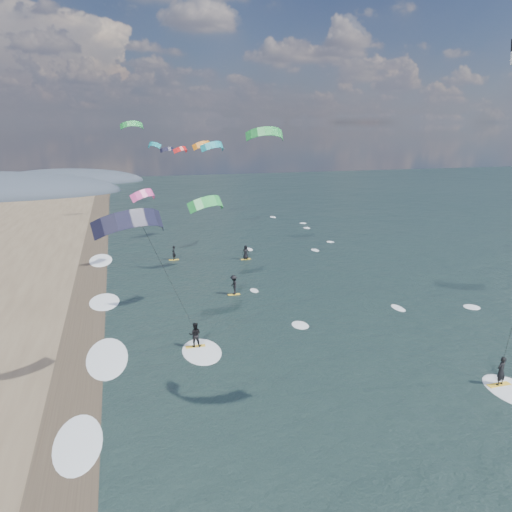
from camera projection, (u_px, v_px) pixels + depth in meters
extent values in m
plane|color=black|center=(354.00, 482.00, 21.29)|extent=(260.00, 260.00, 0.00)
cube|color=#382D23|center=(74.00, 401.00, 27.49)|extent=(3.00, 240.00, 0.00)
ellipsoid|color=#3D4756|center=(64.00, 183.00, 127.24)|extent=(40.00, 18.00, 7.00)
cube|color=yellow|center=(499.00, 385.00, 29.14)|extent=(1.44, 0.43, 0.06)
imported|color=black|center=(501.00, 371.00, 28.90)|extent=(0.74, 0.58, 1.78)
cube|color=yellow|center=(195.00, 347.00, 34.13)|extent=(1.35, 0.42, 0.06)
imported|color=black|center=(195.00, 335.00, 33.90)|extent=(0.96, 0.82, 1.71)
ellipsoid|color=white|center=(202.00, 351.00, 33.47)|extent=(2.60, 4.20, 0.12)
cylinder|color=black|center=(171.00, 282.00, 29.40)|extent=(0.02, 0.02, 11.33)
cube|color=yellow|center=(234.00, 294.00, 44.50)|extent=(1.10, 0.35, 0.05)
imported|color=black|center=(234.00, 285.00, 44.26)|extent=(0.71, 1.17, 1.77)
cube|color=yellow|center=(246.00, 259.00, 56.00)|extent=(1.10, 0.35, 0.05)
imported|color=black|center=(246.00, 252.00, 55.79)|extent=(0.85, 0.65, 1.57)
cube|color=yellow|center=(174.00, 260.00, 55.75)|extent=(1.10, 0.35, 0.05)
imported|color=black|center=(174.00, 253.00, 55.54)|extent=(0.60, 0.69, 1.59)
ellipsoid|color=white|center=(94.00, 441.00, 24.08)|extent=(2.40, 5.40, 0.11)
ellipsoid|color=white|center=(99.00, 359.00, 32.45)|extent=(2.40, 5.40, 0.11)
ellipsoid|color=white|center=(102.00, 302.00, 42.69)|extent=(2.40, 5.40, 0.11)
ellipsoid|color=white|center=(105.00, 260.00, 55.71)|extent=(2.40, 5.40, 0.11)
ellipsoid|color=white|center=(106.00, 228.00, 72.46)|extent=(2.40, 5.40, 0.11)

